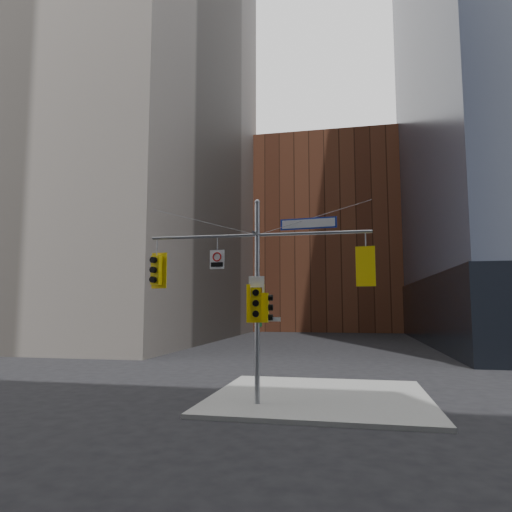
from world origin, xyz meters
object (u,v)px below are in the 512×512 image
at_px(signal_assembly, 257,279).
at_px(traffic_light_west_arm, 157,270).
at_px(traffic_light_pole_side, 266,308).
at_px(regulatory_sign_arm, 217,259).
at_px(street_sign_blade, 308,223).
at_px(traffic_light_pole_front, 256,303).
at_px(traffic_light_east_arm, 366,267).

bearing_deg(signal_assembly, traffic_light_west_arm, 179.80).
relative_size(traffic_light_west_arm, traffic_light_pole_side, 1.31).
bearing_deg(traffic_light_west_arm, regulatory_sign_arm, 9.20).
bearing_deg(street_sign_blade, signal_assembly, -173.45).
height_order(signal_assembly, regulatory_sign_arm, signal_assembly).
bearing_deg(traffic_light_pole_front, traffic_light_east_arm, -8.68).
relative_size(traffic_light_east_arm, traffic_light_pole_front, 1.01).
relative_size(signal_assembly, traffic_light_pole_front, 6.00).
height_order(traffic_light_east_arm, regulatory_sign_arm, regulatory_sign_arm).
bearing_deg(traffic_light_pole_side, traffic_light_east_arm, -93.53).
xyz_separation_m(traffic_light_west_arm, street_sign_blade, (5.65, -0.01, 1.55)).
distance_m(signal_assembly, regulatory_sign_arm, 1.66).
height_order(street_sign_blade, regulatory_sign_arm, street_sign_blade).
bearing_deg(traffic_light_west_arm, signal_assembly, 9.82).
height_order(traffic_light_pole_front, street_sign_blade, street_sign_blade).
bearing_deg(traffic_light_pole_front, street_sign_blade, -4.32).
bearing_deg(traffic_light_pole_side, regulatory_sign_arm, 87.57).
distance_m(traffic_light_pole_side, street_sign_blade, 3.29).
bearing_deg(traffic_light_pole_front, traffic_light_west_arm, 163.07).
distance_m(traffic_light_east_arm, traffic_light_pole_side, 3.70).
relative_size(traffic_light_pole_front, regulatory_sign_arm, 1.94).
xyz_separation_m(signal_assembly, traffic_light_pole_side, (0.32, 0.01, -0.99)).
distance_m(signal_assembly, traffic_light_pole_side, 1.04).
bearing_deg(street_sign_blade, traffic_light_east_arm, 6.36).
height_order(traffic_light_west_arm, traffic_light_pole_front, traffic_light_west_arm).
xyz_separation_m(traffic_light_east_arm, traffic_light_pole_front, (-3.76, -0.27, -1.23)).
xyz_separation_m(traffic_light_pole_front, regulatory_sign_arm, (-1.48, 0.25, 1.60)).
distance_m(traffic_light_west_arm, traffic_light_east_arm, 7.58).
xyz_separation_m(signal_assembly, traffic_light_east_arm, (3.76, 0.00, 0.38)).
xyz_separation_m(traffic_light_west_arm, traffic_light_pole_front, (3.82, -0.28, -1.23)).
distance_m(traffic_light_pole_side, regulatory_sign_arm, 2.51).
bearing_deg(street_sign_blade, traffic_light_west_arm, -173.66).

